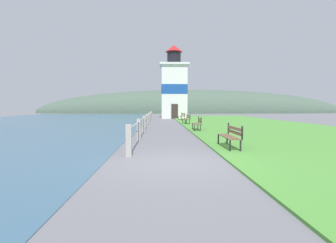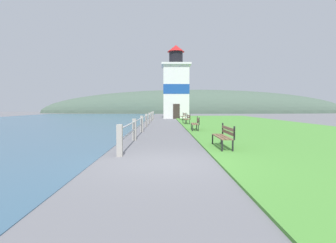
{
  "view_description": "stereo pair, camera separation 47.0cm",
  "coord_description": "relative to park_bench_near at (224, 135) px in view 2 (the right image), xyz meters",
  "views": [
    {
      "loc": [
        -0.45,
        -7.42,
        1.62
      ],
      "look_at": [
        0.33,
        15.86,
        0.3
      ],
      "focal_mm": 28.0,
      "sensor_mm": 36.0,
      "label": 1
    },
    {
      "loc": [
        0.02,
        -7.44,
        1.62
      ],
      "look_at": [
        0.33,
        15.86,
        0.3
      ],
      "focal_mm": 28.0,
      "sensor_mm": 36.0,
      "label": 2
    }
  ],
  "objects": [
    {
      "name": "ground_plane",
      "position": [
        -2.3,
        -2.51,
        -0.54
      ],
      "size": [
        160.0,
        160.0,
        0.0
      ],
      "primitive_type": "plane",
      "color": "slate"
    },
    {
      "name": "grass_verge",
      "position": [
        5.23,
        12.67,
        -0.51
      ],
      "size": [
        12.0,
        45.53,
        0.06
      ],
      "color": "#4C8E38",
      "rests_on": "ground_plane"
    },
    {
      "name": "water_strip",
      "position": [
        -16.34,
        12.67,
        -0.53
      ],
      "size": [
        24.0,
        72.85,
        0.01
      ],
      "color": "#385B75",
      "rests_on": "ground_plane"
    },
    {
      "name": "seawall_railing",
      "position": [
        -3.74,
        10.89,
        0.06
      ],
      "size": [
        0.18,
        24.98,
        1.05
      ],
      "color": "#A8A399",
      "rests_on": "ground_plane"
    },
    {
      "name": "park_bench_near",
      "position": [
        0.0,
        0.0,
        0.0
      ],
      "size": [
        0.47,
        1.89,
        0.94
      ],
      "rotation": [
        0.0,
        0.0,
        3.14
      ],
      "color": "brown",
      "rests_on": "ground_plane"
    },
    {
      "name": "park_bench_midway",
      "position": [
        -0.17,
        7.57,
        -0.0
      ],
      "size": [
        0.58,
        1.89,
        0.94
      ],
      "rotation": [
        0.0,
        0.0,
        3.08
      ],
      "color": "brown",
      "rests_on": "ground_plane"
    },
    {
      "name": "park_bench_far",
      "position": [
        -0.19,
        14.32,
        0.0
      ],
      "size": [
        0.56,
        2.01,
        0.94
      ],
      "rotation": [
        0.0,
        0.0,
        3.18
      ],
      "color": "brown",
      "rests_on": "ground_plane"
    },
    {
      "name": "park_bench_by_lighthouse",
      "position": [
        -0.04,
        21.16,
        -0.0
      ],
      "size": [
        0.71,
        1.82,
        0.94
      ],
      "rotation": [
        0.0,
        0.0,
        3.28
      ],
      "color": "brown",
      "rests_on": "ground_plane"
    },
    {
      "name": "lighthouse",
      "position": [
        -0.7,
        26.8,
        3.78
      ],
      "size": [
        3.98,
        3.98,
        10.15
      ],
      "color": "white",
      "rests_on": "ground_plane"
    },
    {
      "name": "distant_hillside",
      "position": [
        5.7,
        57.85,
        -0.54
      ],
      "size": [
        80.0,
        16.0,
        12.0
      ],
      "color": "#475B4C",
      "rests_on": "ground_plane"
    }
  ]
}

